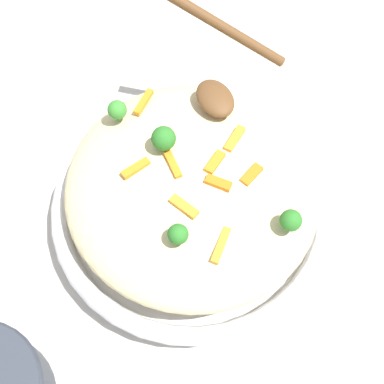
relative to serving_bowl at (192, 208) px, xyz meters
The scene contains 17 objects.
ground_plane 0.03m from the serving_bowl, ahead, with size 2.40×2.40×0.00m, color beige.
serving_bowl is the anchor object (origin of this frame).
pasta_mound 0.05m from the serving_bowl, ahead, with size 0.29×0.28×0.07m, color beige.
carrot_piece_0 0.09m from the serving_bowl, 142.40° to the right, with size 0.03×0.01×0.01m, color orange.
carrot_piece_1 0.14m from the serving_bowl, ahead, with size 0.04×0.01×0.01m, color orange.
carrot_piece_2 0.09m from the serving_bowl, 143.10° to the left, with size 0.03×0.01×0.01m, color orange.
carrot_piece_3 0.09m from the serving_bowl, 79.86° to the right, with size 0.03×0.01×0.01m, color orange.
carrot_piece_4 0.09m from the serving_bowl, 40.18° to the left, with size 0.04×0.01×0.01m, color orange.
carrot_piece_5 0.10m from the serving_bowl, 59.21° to the left, with size 0.03×0.01×0.01m, color orange.
carrot_piece_6 0.12m from the serving_bowl, behind, with size 0.04×0.01×0.01m, color orange.
carrot_piece_7 0.11m from the serving_bowl, 72.90° to the right, with size 0.03×0.01×0.01m, color orange.
carrot_piece_8 0.10m from the serving_bowl, 117.01° to the right, with size 0.03×0.01×0.01m, color orange.
broccoli_floret_0 0.12m from the serving_bowl, 144.16° to the left, with size 0.02×0.02×0.03m.
broccoli_floret_1 0.15m from the serving_bowl, 21.87° to the left, with size 0.02×0.02×0.03m.
broccoli_floret_2 0.15m from the serving_bowl, 146.79° to the right, with size 0.02×0.02×0.03m.
broccoli_floret_3 0.11m from the serving_bowl, 17.51° to the left, with size 0.03×0.03×0.03m.
serving_spoon 0.16m from the serving_bowl, 40.34° to the right, with size 0.13×0.12×0.09m.
Camera 1 is at (-0.25, 0.12, 0.59)m, focal length 48.46 mm.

